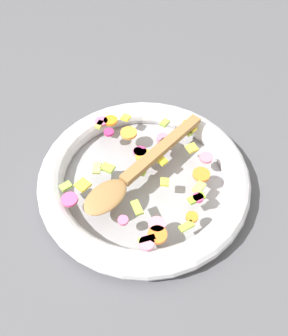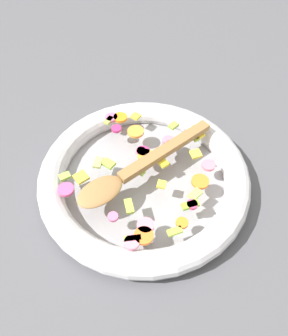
% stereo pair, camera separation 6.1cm
% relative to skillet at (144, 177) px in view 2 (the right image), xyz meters
% --- Properties ---
extents(ground_plane, '(4.00, 4.00, 0.00)m').
position_rel_skillet_xyz_m(ground_plane, '(0.00, 0.00, -0.02)').
color(ground_plane, '#4C4C51').
extents(skillet, '(0.42, 0.42, 0.05)m').
position_rel_skillet_xyz_m(skillet, '(0.00, 0.00, 0.00)').
color(skillet, gray).
rests_on(skillet, ground_plane).
extents(chopped_vegetables, '(0.30, 0.33, 0.01)m').
position_rel_skillet_xyz_m(chopped_vegetables, '(0.00, 0.00, 0.03)').
color(chopped_vegetables, orange).
rests_on(chopped_vegetables, skillet).
extents(wooden_spoon, '(0.24, 0.25, 0.01)m').
position_rel_skillet_xyz_m(wooden_spoon, '(-0.02, -0.02, 0.04)').
color(wooden_spoon, olive).
rests_on(wooden_spoon, chopped_vegetables).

